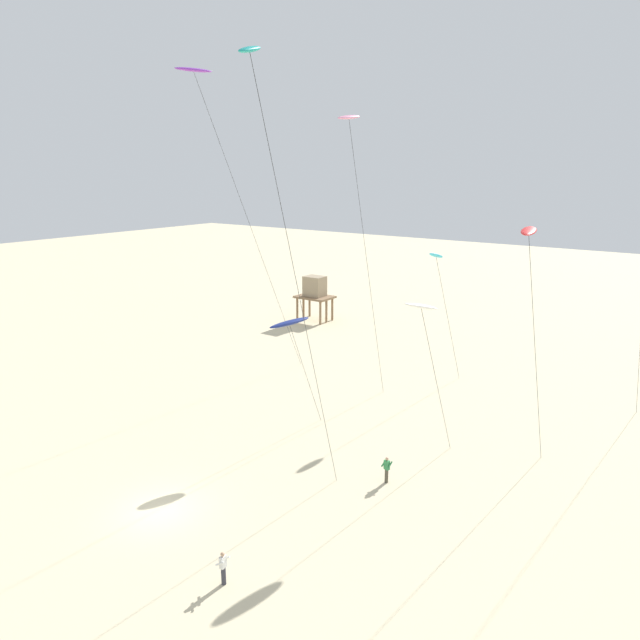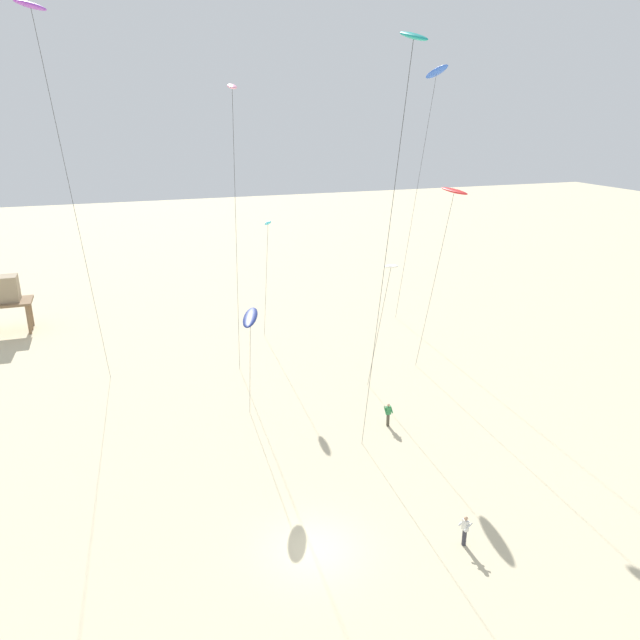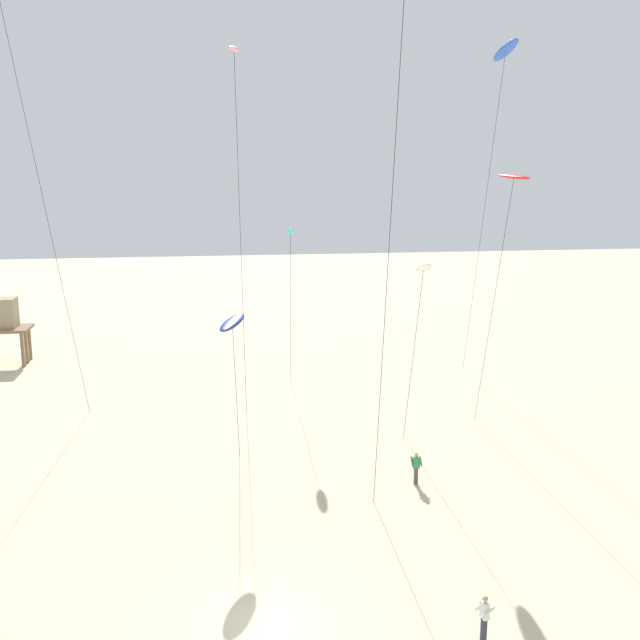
{
  "view_description": "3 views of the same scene",
  "coord_description": "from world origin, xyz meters",
  "px_view_note": "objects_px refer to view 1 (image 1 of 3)",
  "views": [
    {
      "loc": [
        24.02,
        -18.22,
        18.39
      ],
      "look_at": [
        2.93,
        11.21,
        9.05
      ],
      "focal_mm": 32.74,
      "sensor_mm": 36.0,
      "label": 1
    },
    {
      "loc": [
        -7.79,
        -23.15,
        20.38
      ],
      "look_at": [
        3.92,
        10.22,
        8.17
      ],
      "focal_mm": 33.82,
      "sensor_mm": 36.0,
      "label": 2
    },
    {
      "loc": [
        -1.74,
        -21.3,
        14.74
      ],
      "look_at": [
        4.77,
        15.04,
        7.61
      ],
      "focal_mm": 38.84,
      "sensor_mm": 36.0,
      "label": 3
    }
  ],
  "objects_px": {
    "kite_teal": "(253,64)",
    "kite_cyan": "(437,258)",
    "kite_flyer_nearest": "(387,469)",
    "kite_pink": "(350,123)",
    "kite_flyer_middle": "(223,567)",
    "kite_red": "(529,233)",
    "stilt_house": "(315,290)",
    "kite_navy": "(290,323)",
    "kite_white": "(422,307)",
    "kite_purple": "(195,75)"
  },
  "relations": [
    {
      "from": "kite_pink",
      "to": "stilt_house",
      "type": "distance_m",
      "value": 33.32
    },
    {
      "from": "kite_white",
      "to": "stilt_house",
      "type": "xyz_separation_m",
      "value": [
        -27.54,
        27.13,
        -6.77
      ]
    },
    {
      "from": "kite_pink",
      "to": "kite_flyer_nearest",
      "type": "height_order",
      "value": "kite_pink"
    },
    {
      "from": "kite_purple",
      "to": "kite_red",
      "type": "distance_m",
      "value": 27.2
    },
    {
      "from": "kite_teal",
      "to": "kite_cyan",
      "type": "distance_m",
      "value": 25.16
    },
    {
      "from": "kite_red",
      "to": "kite_pink",
      "type": "relative_size",
      "value": 0.7
    },
    {
      "from": "kite_flyer_nearest",
      "to": "kite_cyan",
      "type": "bearing_deg",
      "value": 105.7
    },
    {
      "from": "kite_cyan",
      "to": "kite_teal",
      "type": "bearing_deg",
      "value": -87.62
    },
    {
      "from": "kite_white",
      "to": "kite_flyer_middle",
      "type": "distance_m",
      "value": 17.49
    },
    {
      "from": "stilt_house",
      "to": "kite_cyan",
      "type": "bearing_deg",
      "value": -32.28
    },
    {
      "from": "kite_flyer_nearest",
      "to": "kite_red",
      "type": "bearing_deg",
      "value": 30.45
    },
    {
      "from": "kite_teal",
      "to": "kite_red",
      "type": "relative_size",
      "value": 1.54
    },
    {
      "from": "kite_flyer_nearest",
      "to": "stilt_house",
      "type": "relative_size",
      "value": 0.3
    },
    {
      "from": "kite_white",
      "to": "kite_red",
      "type": "relative_size",
      "value": 0.72
    },
    {
      "from": "kite_teal",
      "to": "kite_flyer_nearest",
      "type": "bearing_deg",
      "value": 66.05
    },
    {
      "from": "kite_red",
      "to": "stilt_house",
      "type": "bearing_deg",
      "value": 142.05
    },
    {
      "from": "kite_purple",
      "to": "kite_flyer_nearest",
      "type": "xyz_separation_m",
      "value": [
        19.13,
        -3.96,
        -24.27
      ]
    },
    {
      "from": "kite_white",
      "to": "kite_flyer_nearest",
      "type": "bearing_deg",
      "value": -110.78
    },
    {
      "from": "kite_white",
      "to": "kite_purple",
      "type": "xyz_separation_m",
      "value": [
        -19.93,
        1.84,
        14.54
      ]
    },
    {
      "from": "kite_purple",
      "to": "stilt_house",
      "type": "distance_m",
      "value": 33.93
    },
    {
      "from": "kite_cyan",
      "to": "kite_navy",
      "type": "distance_m",
      "value": 14.32
    },
    {
      "from": "kite_teal",
      "to": "kite_cyan",
      "type": "bearing_deg",
      "value": 92.38
    },
    {
      "from": "kite_flyer_middle",
      "to": "stilt_house",
      "type": "distance_m",
      "value": 48.54
    },
    {
      "from": "kite_red",
      "to": "kite_cyan",
      "type": "bearing_deg",
      "value": 132.23
    },
    {
      "from": "kite_red",
      "to": "kite_cyan",
      "type": "height_order",
      "value": "kite_red"
    },
    {
      "from": "kite_white",
      "to": "kite_navy",
      "type": "xyz_separation_m",
      "value": [
        -9.7,
        -0.21,
        -2.39
      ]
    },
    {
      "from": "kite_navy",
      "to": "kite_flyer_middle",
      "type": "bearing_deg",
      "value": -62.77
    },
    {
      "from": "kite_cyan",
      "to": "kite_flyer_nearest",
      "type": "bearing_deg",
      "value": -74.3
    },
    {
      "from": "kite_pink",
      "to": "kite_navy",
      "type": "xyz_separation_m",
      "value": [
        -0.74,
        -6.12,
        -13.35
      ]
    },
    {
      "from": "kite_teal",
      "to": "kite_white",
      "type": "bearing_deg",
      "value": 66.74
    },
    {
      "from": "kite_red",
      "to": "kite_navy",
      "type": "bearing_deg",
      "value": -173.54
    },
    {
      "from": "stilt_house",
      "to": "kite_purple",
      "type": "bearing_deg",
      "value": -73.27
    },
    {
      "from": "kite_white",
      "to": "kite_flyer_nearest",
      "type": "height_order",
      "value": "kite_white"
    },
    {
      "from": "kite_flyer_middle",
      "to": "stilt_house",
      "type": "relative_size",
      "value": 0.3
    },
    {
      "from": "kite_white",
      "to": "stilt_house",
      "type": "relative_size",
      "value": 1.99
    },
    {
      "from": "kite_red",
      "to": "kite_white",
      "type": "bearing_deg",
      "value": -164.42
    },
    {
      "from": "kite_teal",
      "to": "kite_cyan",
      "type": "xyz_separation_m",
      "value": [
        -0.93,
        22.44,
        -11.33
      ]
    },
    {
      "from": "kite_teal",
      "to": "kite_flyer_nearest",
      "type": "height_order",
      "value": "kite_teal"
    },
    {
      "from": "kite_teal",
      "to": "stilt_house",
      "type": "height_order",
      "value": "kite_teal"
    },
    {
      "from": "kite_purple",
      "to": "kite_flyer_middle",
      "type": "xyz_separation_m",
      "value": [
        17.5,
        -16.16,
        -24.27
      ]
    },
    {
      "from": "stilt_house",
      "to": "kite_pink",
      "type": "bearing_deg",
      "value": -48.79
    },
    {
      "from": "kite_pink",
      "to": "kite_flyer_middle",
      "type": "relative_size",
      "value": 13.33
    },
    {
      "from": "kite_red",
      "to": "stilt_house",
      "type": "xyz_separation_m",
      "value": [
        -32.87,
        25.64,
        -11.26
      ]
    },
    {
      "from": "kite_navy",
      "to": "kite_purple",
      "type": "bearing_deg",
      "value": 168.67
    },
    {
      "from": "kite_flyer_nearest",
      "to": "kite_flyer_middle",
      "type": "distance_m",
      "value": 12.31
    },
    {
      "from": "kite_teal",
      "to": "kite_flyer_nearest",
      "type": "relative_size",
      "value": 14.27
    },
    {
      "from": "kite_pink",
      "to": "kite_cyan",
      "type": "bearing_deg",
      "value": 60.76
    },
    {
      "from": "kite_purple",
      "to": "kite_cyan",
      "type": "height_order",
      "value": "kite_purple"
    },
    {
      "from": "kite_red",
      "to": "kite_flyer_middle",
      "type": "relative_size",
      "value": 9.27
    },
    {
      "from": "kite_pink",
      "to": "stilt_house",
      "type": "xyz_separation_m",
      "value": [
        -18.59,
        21.22,
        -17.73
      ]
    }
  ]
}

